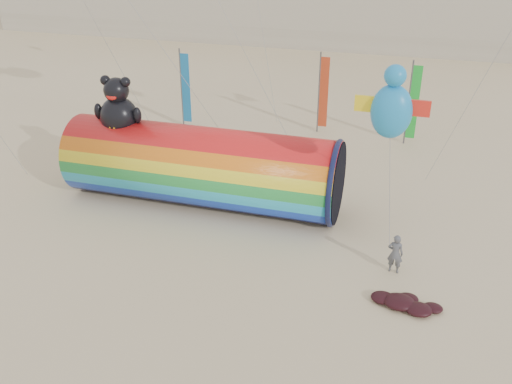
# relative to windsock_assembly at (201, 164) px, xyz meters

# --- Properties ---
(ground) EXTENTS (160.00, 160.00, 0.00)m
(ground) POSITION_rel_windsock_assembly_xyz_m (3.08, -4.26, -2.04)
(ground) COLOR #CCB58C
(ground) RESTS_ON ground
(windsock_assembly) EXTENTS (13.35, 4.07, 6.15)m
(windsock_assembly) POSITION_rel_windsock_assembly_xyz_m (0.00, 0.00, 0.00)
(windsock_assembly) COLOR red
(windsock_assembly) RESTS_ON ground
(kite_handler) EXTENTS (0.65, 0.45, 1.70)m
(kite_handler) POSITION_rel_windsock_assembly_xyz_m (9.58, -3.45, -1.19)
(kite_handler) COLOR #4F5055
(kite_handler) RESTS_ON ground
(fabric_bundle) EXTENTS (2.62, 1.35, 0.41)m
(fabric_bundle) POSITION_rel_windsock_assembly_xyz_m (10.16, -5.66, -1.87)
(fabric_bundle) COLOR #35090F
(fabric_bundle) RESTS_ON ground
(festival_banners) EXTENTS (14.93, 1.73, 5.20)m
(festival_banners) POSITION_rel_windsock_assembly_xyz_m (2.70, 10.67, 0.60)
(festival_banners) COLOR #59595E
(festival_banners) RESTS_ON ground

